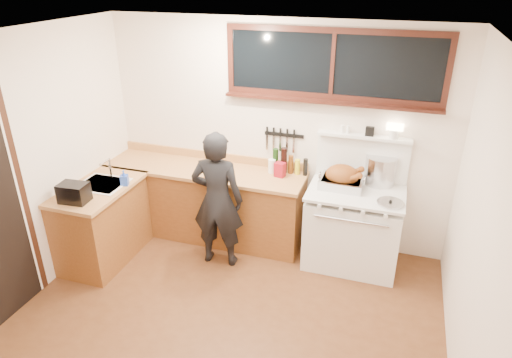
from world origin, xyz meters
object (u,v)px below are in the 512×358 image
(man, at_px, (217,200))
(cutting_board, at_px, (214,170))
(vintage_stove, at_px, (353,226))
(roast_turkey, at_px, (342,178))

(man, distance_m, cutting_board, 0.45)
(vintage_stove, height_order, roast_turkey, vintage_stove)
(man, bearing_deg, roast_turkey, 21.77)
(cutting_board, height_order, roast_turkey, roast_turkey)
(man, height_order, cutting_board, man)
(vintage_stove, relative_size, cutting_board, 3.87)
(man, relative_size, cutting_board, 3.81)
(vintage_stove, xyz_separation_m, cutting_board, (-1.61, -0.09, 0.49))
(cutting_board, relative_size, roast_turkey, 0.82)
(man, xyz_separation_m, roast_turkey, (1.26, 0.50, 0.22))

